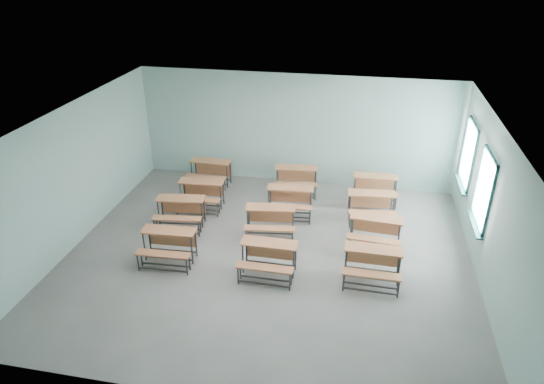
% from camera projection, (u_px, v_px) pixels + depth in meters
% --- Properties ---
extents(room, '(9.04, 8.04, 3.24)m').
position_uv_depth(room, '(272.00, 192.00, 10.27)').
color(room, gray).
rests_on(room, ground).
extents(desk_unit_r0c0, '(1.22, 0.85, 0.74)m').
position_uv_depth(desk_unit_r0c0, '(168.00, 242.00, 10.57)').
color(desk_unit_r0c0, '#A4603B').
rests_on(desk_unit_r0c0, ground).
extents(desk_unit_r0c1, '(1.18, 0.80, 0.74)m').
position_uv_depth(desk_unit_r0c1, '(268.00, 255.00, 10.13)').
color(desk_unit_r0c1, '#A4603B').
rests_on(desk_unit_r0c1, ground).
extents(desk_unit_r0c2, '(1.19, 0.81, 0.74)m').
position_uv_depth(desk_unit_r0c2, '(373.00, 261.00, 9.93)').
color(desk_unit_r0c2, '#A4603B').
rests_on(desk_unit_r0c2, ground).
extents(desk_unit_r1c0, '(1.27, 0.93, 0.74)m').
position_uv_depth(desk_unit_r1c0, '(180.00, 208.00, 11.91)').
color(desk_unit_r1c0, '#A4603B').
rests_on(desk_unit_r1c0, ground).
extents(desk_unit_r1c1, '(1.27, 0.94, 0.74)m').
position_uv_depth(desk_unit_r1c1, '(270.00, 218.00, 11.50)').
color(desk_unit_r1c1, '#A4603B').
rests_on(desk_unit_r1c1, ground).
extents(desk_unit_r1c2, '(1.24, 0.89, 0.74)m').
position_uv_depth(desk_unit_r1c2, '(375.00, 229.00, 11.06)').
color(desk_unit_r1c2, '#A4603B').
rests_on(desk_unit_r1c2, ground).
extents(desk_unit_r2c0, '(1.22, 0.86, 0.74)m').
position_uv_depth(desk_unit_r2c0, '(201.00, 191.00, 12.77)').
color(desk_unit_r2c0, '#A4603B').
rests_on(desk_unit_r2c0, ground).
extents(desk_unit_r2c1, '(1.24, 0.88, 0.74)m').
position_uv_depth(desk_unit_r2c1, '(290.00, 198.00, 12.43)').
color(desk_unit_r2c1, '#A4603B').
rests_on(desk_unit_r2c1, ground).
extents(desk_unit_r2c2, '(1.26, 0.91, 0.74)m').
position_uv_depth(desk_unit_r2c2, '(372.00, 203.00, 12.16)').
color(desk_unit_r2c2, '#A4603B').
rests_on(desk_unit_r2c2, ground).
extents(desk_unit_r3c0, '(1.21, 0.83, 0.74)m').
position_uv_depth(desk_unit_r3c0, '(210.00, 170.00, 13.99)').
color(desk_unit_r3c0, '#A4603B').
rests_on(desk_unit_r3c0, ground).
extents(desk_unit_r3c1, '(1.26, 0.92, 0.74)m').
position_uv_depth(desk_unit_r3c1, '(296.00, 176.00, 13.57)').
color(desk_unit_r3c1, '#A4603B').
rests_on(desk_unit_r3c1, ground).
extents(desk_unit_r3c2, '(1.21, 0.83, 0.74)m').
position_uv_depth(desk_unit_r3c2, '(375.00, 185.00, 13.07)').
color(desk_unit_r3c2, '#A4603B').
rests_on(desk_unit_r3c2, ground).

